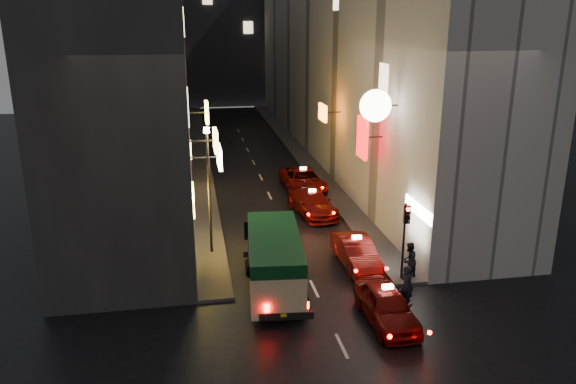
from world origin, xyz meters
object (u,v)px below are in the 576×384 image
taxi_near (387,303)px  traffic_light (406,225)px  lamp_post (209,182)px  minibus (274,257)px  pedestrian_crossing (407,284)px

taxi_near → traffic_light: 4.10m
traffic_light → lamp_post: size_ratio=0.56×
minibus → pedestrian_crossing: (5.04, -2.18, -0.62)m
pedestrian_crossing → lamp_post: size_ratio=0.33×
minibus → pedestrian_crossing: bearing=-23.4°
traffic_light → lamp_post: lamp_post is taller
taxi_near → lamp_post: lamp_post is taller
minibus → traffic_light: bearing=-0.4°
minibus → pedestrian_crossing: minibus is taller
minibus → traffic_light: (5.74, -0.04, 1.04)m
pedestrian_crossing → lamp_post: 10.39m
traffic_light → lamp_post: bearing=151.1°
minibus → lamp_post: size_ratio=1.00×
taxi_near → pedestrian_crossing: size_ratio=2.52×
pedestrian_crossing → lamp_post: bearing=23.4°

